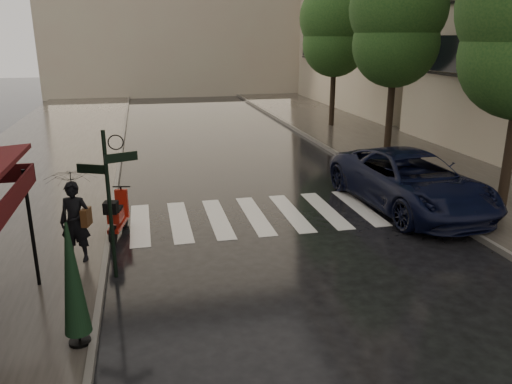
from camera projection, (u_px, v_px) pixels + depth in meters
name	position (u px, v px, depth m)	size (l,w,h in m)	color
ground	(187.00, 354.00, 7.89)	(120.00, 120.00, 0.00)	black
sidewalk_near	(32.00, 173.00, 18.10)	(6.00, 60.00, 0.12)	#38332D
sidewalk_far	(403.00, 153.00, 21.21)	(5.50, 60.00, 0.12)	#38332D
curb_near	(119.00, 168.00, 18.74)	(0.12, 60.00, 0.16)	#595651
curb_far	(341.00, 156.00, 20.61)	(0.12, 60.00, 0.16)	#595651
crosswalk	(273.00, 214.00, 14.11)	(7.85, 3.20, 0.01)	silver
signpost	(109.00, 193.00, 9.89)	(1.17, 0.29, 3.10)	black
tree_mid	(398.00, 15.00, 19.40)	(3.80, 3.80, 8.34)	black
tree_far	(336.00, 23.00, 26.00)	(3.80, 3.80, 8.16)	black
pedestrian_with_umbrella	(71.00, 187.00, 10.45)	(1.27, 1.29, 2.51)	black
scooter	(118.00, 216.00, 12.42)	(0.63, 1.69, 1.12)	black
parked_car	(410.00, 181.00, 14.44)	(2.70, 5.86, 1.63)	black
parasol_back	(72.00, 274.00, 7.61)	(0.42, 0.42, 2.25)	black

